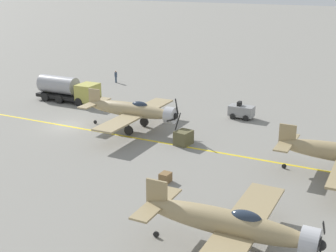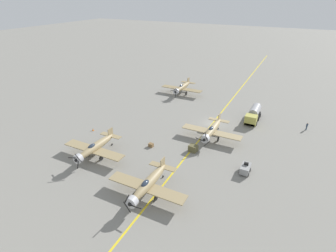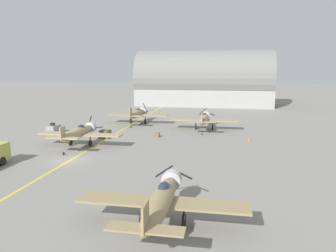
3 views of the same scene
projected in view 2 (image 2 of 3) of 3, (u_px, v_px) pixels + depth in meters
name	position (u px, v px, depth m)	size (l,w,h in m)	color
ground_plane	(212.00, 124.00, 58.99)	(400.00, 400.00, 0.00)	gray
taxiway_stripe	(212.00, 124.00, 58.99)	(0.30, 160.00, 0.01)	yellow
airplane_near_right	(182.00, 87.00, 75.35)	(12.00, 9.98, 3.65)	#927E55
airplane_mid_center	(212.00, 130.00, 52.07)	(12.00, 9.98, 3.72)	tan
airplane_far_right	(95.00, 147.00, 46.17)	(12.00, 9.98, 3.65)	#9A855D
airplane_far_center	(148.00, 184.00, 37.34)	(12.00, 9.98, 3.66)	#99855C
fuel_tanker	(253.00, 114.00, 59.87)	(2.68, 8.00, 2.98)	black
tow_tractor	(245.00, 168.00, 42.68)	(1.57, 2.60, 1.79)	gray
ground_crew_walking	(307.00, 126.00, 55.95)	(0.37, 0.37, 1.69)	#334256
supply_crate_by_tanker	(193.00, 148.00, 48.48)	(1.53, 1.27, 1.27)	brown
supply_crate_mid_lane	(151.00, 145.00, 50.05)	(0.85, 0.71, 0.71)	brown
traffic_cone	(93.00, 129.00, 55.91)	(0.36, 0.36, 0.55)	orange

